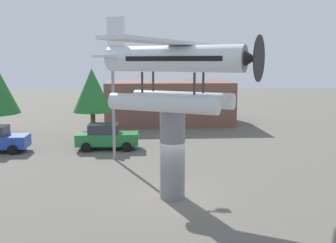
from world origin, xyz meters
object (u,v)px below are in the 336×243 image
streetlight_primary (117,90)px  tree_east (92,91)px  floatplane_monument (175,70)px  display_pedestal (172,154)px  car_mid_green (106,136)px  storefront_building (168,102)px

streetlight_primary → tree_east: (-2.20, 6.02, -0.50)m
floatplane_monument → tree_east: floatplane_monument is taller
display_pedestal → floatplane_monument: (0.11, -0.06, 3.65)m
floatplane_monument → streetlight_primary: size_ratio=1.31×
tree_east → floatplane_monument: bearing=-68.8°
streetlight_primary → car_mid_green: bearing=107.9°
floatplane_monument → car_mid_green: bearing=140.5°
car_mid_green → storefront_building: (5.05, 11.93, 1.13)m
display_pedestal → streetlight_primary: 8.07m
car_mid_green → storefront_building: size_ratio=0.35×
floatplane_monument → car_mid_green: floatplane_monument is taller
car_mid_green → streetlight_primary: 4.57m
floatplane_monument → car_mid_green: 11.84m
car_mid_green → floatplane_monument: bearing=-69.1°
display_pedestal → streetlight_primary: bearing=111.5°
streetlight_primary → tree_east: size_ratio=1.35×
display_pedestal → tree_east: bearing=110.9°
streetlight_primary → tree_east: bearing=110.1°
display_pedestal → car_mid_green: (-3.76, 10.07, -1.09)m
storefront_building → tree_east: 10.98m
car_mid_green → tree_east: (-1.27, 3.14, 2.92)m
streetlight_primary → floatplane_monument: bearing=-67.9°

